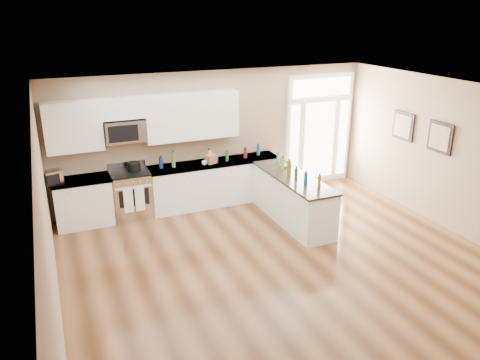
% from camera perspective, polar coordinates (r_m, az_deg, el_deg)
% --- Properties ---
extents(ground, '(8.00, 8.00, 0.00)m').
position_cam_1_polar(ground, '(7.34, 8.51, -12.95)').
color(ground, '#482A14').
extents(room_shell, '(8.00, 8.00, 8.00)m').
position_cam_1_polar(room_shell, '(6.57, 9.27, -0.35)').
color(room_shell, '#9C8063').
rests_on(room_shell, ground).
extents(back_cabinet_left, '(1.10, 0.66, 0.94)m').
position_cam_1_polar(back_cabinet_left, '(9.55, -18.52, -2.70)').
color(back_cabinet_left, white).
rests_on(back_cabinet_left, ground).
extents(back_cabinet_right, '(2.85, 0.66, 0.94)m').
position_cam_1_polar(back_cabinet_right, '(10.06, -3.04, -0.47)').
color(back_cabinet_right, white).
rests_on(back_cabinet_right, ground).
extents(peninsula_cabinet, '(0.69, 2.32, 0.94)m').
position_cam_1_polar(peninsula_cabinet, '(9.26, 6.38, -2.47)').
color(peninsula_cabinet, white).
rests_on(peninsula_cabinet, ground).
extents(upper_cabinet_left, '(1.04, 0.33, 0.95)m').
position_cam_1_polar(upper_cabinet_left, '(9.25, -19.69, 6.14)').
color(upper_cabinet_left, white).
rests_on(upper_cabinet_left, room_shell).
extents(upper_cabinet_right, '(1.94, 0.33, 0.95)m').
position_cam_1_polar(upper_cabinet_right, '(9.65, -5.84, 7.76)').
color(upper_cabinet_right, white).
rests_on(upper_cabinet_right, room_shell).
extents(upper_cabinet_short, '(0.82, 0.33, 0.40)m').
position_cam_1_polar(upper_cabinet_short, '(9.28, -14.13, 8.51)').
color(upper_cabinet_short, white).
rests_on(upper_cabinet_short, room_shell).
extents(microwave, '(0.78, 0.41, 0.42)m').
position_cam_1_polar(microwave, '(9.34, -13.87, 5.83)').
color(microwave, silver).
rests_on(microwave, room_shell).
extents(entry_door, '(1.70, 0.10, 2.60)m').
position_cam_1_polar(entry_door, '(11.19, 9.57, 6.05)').
color(entry_door, white).
rests_on(entry_door, ground).
extents(wall_art_near, '(0.05, 0.58, 0.58)m').
position_cam_1_polar(wall_art_near, '(10.30, 19.29, 6.24)').
color(wall_art_near, black).
rests_on(wall_art_near, room_shell).
extents(wall_art_far, '(0.05, 0.58, 0.58)m').
position_cam_1_polar(wall_art_far, '(9.61, 23.21, 4.79)').
color(wall_art_far, black).
rests_on(wall_art_far, room_shell).
extents(kitchen_range, '(0.76, 0.68, 1.08)m').
position_cam_1_polar(kitchen_range, '(9.63, -13.10, -1.71)').
color(kitchen_range, silver).
rests_on(kitchen_range, ground).
extents(stockpot, '(0.26, 0.26, 0.20)m').
position_cam_1_polar(stockpot, '(9.48, -12.82, 1.64)').
color(stockpot, black).
rests_on(stockpot, kitchen_range).
extents(toaster_oven, '(0.36, 0.32, 0.26)m').
position_cam_1_polar(toaster_oven, '(9.23, -21.84, 0.30)').
color(toaster_oven, silver).
rests_on(toaster_oven, back_cabinet_left).
extents(cardboard_box, '(0.28, 0.24, 0.19)m').
position_cam_1_polar(cardboard_box, '(9.78, -3.54, 2.58)').
color(cardboard_box, brown).
rests_on(cardboard_box, back_cabinet_right).
extents(bowl_left, '(0.29, 0.29, 0.05)m').
position_cam_1_polar(bowl_left, '(9.28, -21.76, -0.28)').
color(bowl_left, white).
rests_on(bowl_left, back_cabinet_left).
extents(bowl_peninsula, '(0.20, 0.20, 0.05)m').
position_cam_1_polar(bowl_peninsula, '(9.59, 5.38, 1.75)').
color(bowl_peninsula, white).
rests_on(bowl_peninsula, peninsula_cabinet).
extents(cup_counter, '(0.12, 0.12, 0.08)m').
position_cam_1_polar(cup_counter, '(9.69, -4.38, 2.08)').
color(cup_counter, white).
rests_on(cup_counter, back_cabinet_right).
extents(counter_bottles, '(2.36, 2.44, 0.31)m').
position_cam_1_polar(counter_bottles, '(9.43, 0.71, 2.15)').
color(counter_bottles, '#19591E').
rests_on(counter_bottles, back_cabinet_right).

